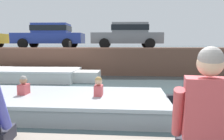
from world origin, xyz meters
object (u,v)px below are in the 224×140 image
at_px(mooring_bollard_mid, 70,45).
at_px(person_seated_right, 206,119).
at_px(car_left_inner_blue, 50,35).
at_px(car_centre_grey, 128,35).
at_px(boat_moored_west_white, 26,75).
at_px(motorboat_passing, 46,103).

height_order(mooring_bollard_mid, person_seated_right, mooring_bollard_mid).
bearing_deg(person_seated_right, car_left_inner_blue, 115.48).
xyz_separation_m(car_left_inner_blue, car_centre_grey, (4.90, 0.00, -0.00)).
bearing_deg(car_left_inner_blue, boat_moored_west_white, -89.72).
bearing_deg(boat_moored_west_white, car_left_inner_blue, 90.28).
relative_size(car_left_inner_blue, person_seated_right, 4.55).
xyz_separation_m(car_left_inner_blue, mooring_bollard_mid, (1.67, -1.46, -0.61)).
distance_m(mooring_bollard_mid, person_seated_right, 11.13).
xyz_separation_m(boat_moored_west_white, car_centre_grey, (4.88, 3.49, 2.04)).
relative_size(motorboat_passing, car_left_inner_blue, 1.57).
distance_m(boat_moored_west_white, person_seated_right, 10.11).
bearing_deg(car_left_inner_blue, car_centre_grey, 0.00).
relative_size(car_left_inner_blue, car_centre_grey, 1.01).
xyz_separation_m(motorboat_passing, mooring_bollard_mid, (-1.20, 6.79, 1.48)).
bearing_deg(car_left_inner_blue, person_seated_right, -64.52).
bearing_deg(car_centre_grey, mooring_bollard_mid, -155.65).
distance_m(boat_moored_west_white, mooring_bollard_mid, 2.98).
relative_size(car_centre_grey, mooring_bollard_mid, 9.72).
distance_m(boat_moored_west_white, car_centre_grey, 6.34).
height_order(car_left_inner_blue, mooring_bollard_mid, car_left_inner_blue).
bearing_deg(person_seated_right, motorboat_passing, 127.72).
bearing_deg(boat_moored_west_white, motorboat_passing, -59.11).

